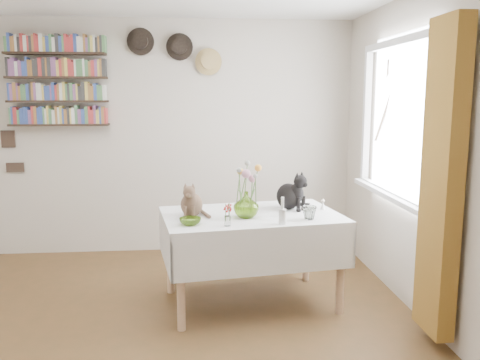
{
  "coord_description": "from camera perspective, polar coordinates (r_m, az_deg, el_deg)",
  "views": [
    {
      "loc": [
        0.28,
        -3.27,
        1.7
      ],
      "look_at": [
        0.64,
        0.6,
        1.05
      ],
      "focal_mm": 38.0,
      "sensor_mm": 36.0,
      "label": 1
    }
  ],
  "objects": [
    {
      "name": "bookshelf_unit",
      "position": [
        5.6,
        -19.85,
        10.38
      ],
      "size": [
        1.0,
        0.16,
        0.91
      ],
      "color": "#2E2116",
      "rests_on": "room"
    },
    {
      "name": "flower_vase",
      "position": [
        3.96,
        0.7,
        -2.78
      ],
      "size": [
        0.2,
        0.2,
        0.21
      ],
      "primitive_type": "imported",
      "rotation": [
        0.0,
        0.0,
        -0.02
      ],
      "color": "#99C43D",
      "rests_on": "dining_table"
    },
    {
      "name": "berry_jar",
      "position": [
        3.72,
        -1.42,
        -3.94
      ],
      "size": [
        0.05,
        0.05,
        0.18
      ],
      "color": "white",
      "rests_on": "dining_table"
    },
    {
      "name": "room",
      "position": [
        3.31,
        -10.05,
        1.54
      ],
      "size": [
        4.08,
        4.58,
        2.58
      ],
      "color": "brown",
      "rests_on": "ground"
    },
    {
      "name": "drinking_glass",
      "position": [
        3.95,
        7.78,
        -3.68
      ],
      "size": [
        0.15,
        0.15,
        0.1
      ],
      "primitive_type": "imported",
      "rotation": [
        0.0,
        0.0,
        0.48
      ],
      "color": "white",
      "rests_on": "dining_table"
    },
    {
      "name": "dining_table",
      "position": [
        4.16,
        1.25,
        -6.32
      ],
      "size": [
        1.52,
        1.1,
        0.75
      ],
      "color": "white",
      "rests_on": "room"
    },
    {
      "name": "curtain",
      "position": [
        3.58,
        21.7,
        -0.01
      ],
      "size": [
        0.12,
        0.38,
        2.1
      ],
      "primitive_type": "cube",
      "color": "brown",
      "rests_on": "room"
    },
    {
      "name": "black_cat",
      "position": [
        4.29,
        5.47,
        -1.05
      ],
      "size": [
        0.35,
        0.36,
        0.33
      ],
      "primitive_type": null,
      "rotation": [
        0.0,
        0.0,
        0.74
      ],
      "color": "black",
      "rests_on": "dining_table"
    },
    {
      "name": "candlestick",
      "position": [
        3.79,
        4.78,
        -3.93
      ],
      "size": [
        0.06,
        0.06,
        0.21
      ],
      "color": "white",
      "rests_on": "dining_table"
    },
    {
      "name": "wall_hats",
      "position": [
        5.48,
        -7.17,
        14.29
      ],
      "size": [
        0.98,
        0.09,
        0.48
      ],
      "color": "black",
      "rests_on": "room"
    },
    {
      "name": "wall_art_plaques",
      "position": [
        5.85,
        -24.31,
        3.0
      ],
      "size": [
        0.21,
        0.02,
        0.44
      ],
      "color": "#38281E",
      "rests_on": "room"
    },
    {
      "name": "flower_bouquet",
      "position": [
        3.93,
        0.7,
        0.61
      ],
      "size": [
        0.17,
        0.13,
        0.39
      ],
      "color": "#4C7233",
      "rests_on": "flower_vase"
    },
    {
      "name": "tabby_cat",
      "position": [
        4.03,
        -5.46,
        -2.05
      ],
      "size": [
        0.23,
        0.27,
        0.29
      ],
      "primitive_type": null,
      "rotation": [
        0.0,
        0.0,
        -0.16
      ],
      "color": "brown",
      "rests_on": "dining_table"
    },
    {
      "name": "green_bowl",
      "position": [
        3.78,
        -5.61,
        -4.64
      ],
      "size": [
        0.18,
        0.18,
        0.05
      ],
      "primitive_type": "imported",
      "rotation": [
        0.0,
        0.0,
        0.09
      ],
      "color": "#99C43D",
      "rests_on": "dining_table"
    },
    {
      "name": "porcelain_figurine",
      "position": [
        4.31,
        9.29,
        -2.8
      ],
      "size": [
        0.05,
        0.05,
        0.09
      ],
      "color": "white",
      "rests_on": "dining_table"
    },
    {
      "name": "window",
      "position": [
        4.42,
        17.27,
        5.11
      ],
      "size": [
        0.12,
        1.52,
        1.32
      ],
      "color": "white",
      "rests_on": "room"
    }
  ]
}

